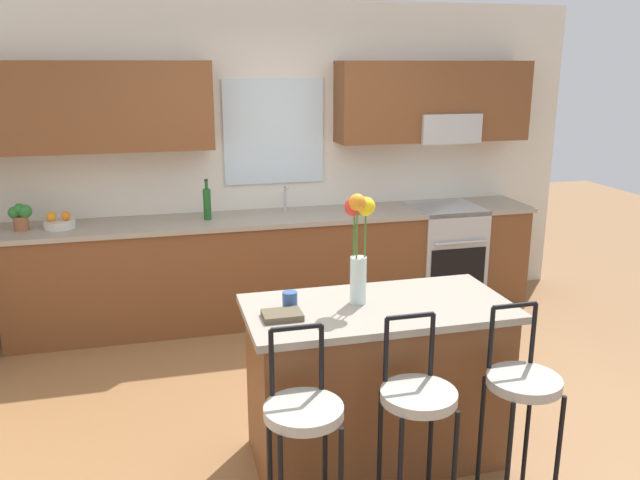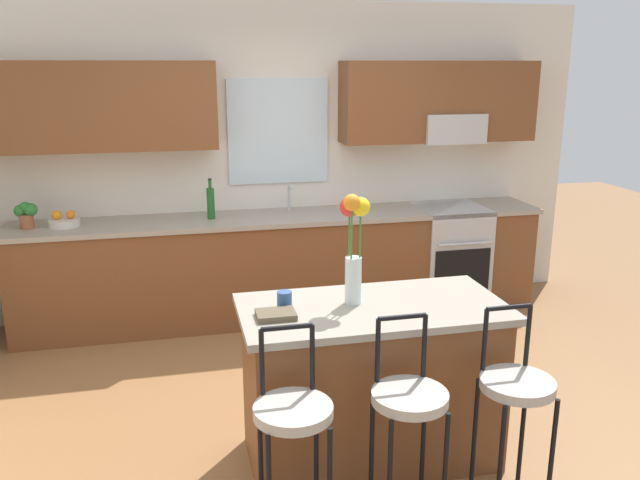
% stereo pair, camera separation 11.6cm
% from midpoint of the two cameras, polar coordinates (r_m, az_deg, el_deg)
% --- Properties ---
extents(ground_plane, '(14.00, 14.00, 0.00)m').
position_cam_midpoint_polar(ground_plane, '(4.36, 0.52, -14.74)').
color(ground_plane, olive).
extents(back_wall_assembly, '(5.60, 0.50, 2.70)m').
position_cam_midpoint_polar(back_wall_assembly, '(5.75, -4.35, 8.57)').
color(back_wall_assembly, silver).
rests_on(back_wall_assembly, ground).
extents(counter_run, '(4.56, 0.64, 0.92)m').
position_cam_midpoint_polar(counter_run, '(5.69, -3.91, -2.27)').
color(counter_run, brown).
rests_on(counter_run, ground).
extents(sink_faucet, '(0.02, 0.13, 0.23)m').
position_cam_midpoint_polar(sink_faucet, '(5.69, -3.65, 3.92)').
color(sink_faucet, '#B7BABC').
rests_on(sink_faucet, counter_run).
extents(oven_range, '(0.60, 0.64, 0.92)m').
position_cam_midpoint_polar(oven_range, '(6.13, 10.30, -1.27)').
color(oven_range, '#B7BABC').
rests_on(oven_range, ground).
extents(kitchen_island, '(1.44, 0.72, 0.92)m').
position_cam_midpoint_polar(kitchen_island, '(3.71, 4.04, -12.32)').
color(kitchen_island, brown).
rests_on(kitchen_island, ground).
extents(bar_stool_near, '(0.36, 0.36, 1.04)m').
position_cam_midpoint_polar(bar_stool_near, '(3.01, -2.62, -15.57)').
color(bar_stool_near, black).
rests_on(bar_stool_near, ground).
extents(bar_stool_middle, '(0.36, 0.36, 1.04)m').
position_cam_midpoint_polar(bar_stool_middle, '(3.16, 7.51, -14.17)').
color(bar_stool_middle, black).
rests_on(bar_stool_middle, ground).
extents(bar_stool_far, '(0.36, 0.36, 1.04)m').
position_cam_midpoint_polar(bar_stool_far, '(3.38, 16.40, -12.57)').
color(bar_stool_far, black).
rests_on(bar_stool_far, ground).
extents(flower_vase, '(0.15, 0.16, 0.61)m').
position_cam_midpoint_polar(flower_vase, '(3.43, 2.45, 0.23)').
color(flower_vase, silver).
rests_on(flower_vase, kitchen_island).
extents(mug_ceramic, '(0.08, 0.08, 0.09)m').
position_cam_midpoint_polar(mug_ceramic, '(3.46, -3.63, -5.28)').
color(mug_ceramic, '#33518C').
rests_on(mug_ceramic, kitchen_island).
extents(cookbook, '(0.20, 0.15, 0.03)m').
position_cam_midpoint_polar(cookbook, '(3.34, -4.35, -6.61)').
color(cookbook, brown).
rests_on(cookbook, kitchen_island).
extents(fruit_bowl_oranges, '(0.24, 0.24, 0.13)m').
position_cam_midpoint_polar(fruit_bowl_oranges, '(5.54, -22.52, 1.40)').
color(fruit_bowl_oranges, silver).
rests_on(fruit_bowl_oranges, counter_run).
extents(bottle_olive_oil, '(0.06, 0.06, 0.34)m').
position_cam_midpoint_polar(bottle_olive_oil, '(5.47, -10.50, 3.20)').
color(bottle_olive_oil, '#1E5923').
rests_on(bottle_olive_oil, counter_run).
extents(potted_plant_small, '(0.18, 0.12, 0.21)m').
position_cam_midpoint_polar(potted_plant_small, '(5.57, -25.39, 1.97)').
color(potted_plant_small, '#9E5B3D').
rests_on(potted_plant_small, counter_run).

